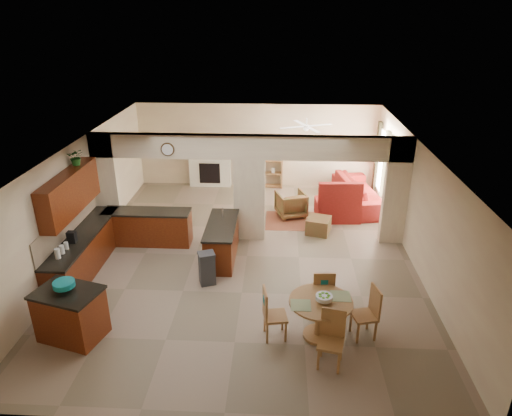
# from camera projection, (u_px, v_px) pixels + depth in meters

# --- Properties ---
(floor) EXTENTS (10.00, 10.00, 0.00)m
(floor) POSITION_uv_depth(u_px,v_px,m) (247.00, 256.00, 11.29)
(floor) COLOR #85715C
(floor) RESTS_ON ground
(ceiling) EXTENTS (10.00, 10.00, 0.00)m
(ceiling) POSITION_uv_depth(u_px,v_px,m) (246.00, 146.00, 10.17)
(ceiling) COLOR white
(ceiling) RESTS_ON wall_back
(wall_back) EXTENTS (8.00, 0.00, 8.00)m
(wall_back) POSITION_uv_depth(u_px,v_px,m) (257.00, 146.00, 15.31)
(wall_back) COLOR beige
(wall_back) RESTS_ON floor
(wall_front) EXTENTS (8.00, 0.00, 8.00)m
(wall_front) POSITION_uv_depth(u_px,v_px,m) (220.00, 349.00, 6.16)
(wall_front) COLOR beige
(wall_front) RESTS_ON floor
(wall_left) EXTENTS (0.00, 10.00, 10.00)m
(wall_left) POSITION_uv_depth(u_px,v_px,m) (80.00, 201.00, 10.93)
(wall_left) COLOR beige
(wall_left) RESTS_ON floor
(wall_right) EXTENTS (0.00, 10.00, 10.00)m
(wall_right) POSITION_uv_depth(u_px,v_px,m) (419.00, 208.00, 10.54)
(wall_right) COLOR beige
(wall_right) RESTS_ON floor
(partition_left_pier) EXTENTS (0.60, 0.25, 2.80)m
(partition_left_pier) POSITION_uv_depth(u_px,v_px,m) (107.00, 186.00, 11.83)
(partition_left_pier) COLOR beige
(partition_left_pier) RESTS_ON floor
(partition_center_pier) EXTENTS (0.80, 0.25, 2.20)m
(partition_center_pier) POSITION_uv_depth(u_px,v_px,m) (249.00, 200.00, 11.77)
(partition_center_pier) COLOR beige
(partition_center_pier) RESTS_ON floor
(partition_right_pier) EXTENTS (0.60, 0.25, 2.80)m
(partition_right_pier) POSITION_uv_depth(u_px,v_px,m) (396.00, 191.00, 11.47)
(partition_right_pier) COLOR beige
(partition_right_pier) RESTS_ON floor
(partition_header) EXTENTS (8.00, 0.25, 0.60)m
(partition_header) POSITION_uv_depth(u_px,v_px,m) (249.00, 147.00, 11.21)
(partition_header) COLOR beige
(partition_header) RESTS_ON partition_center_pier
(kitchen_counter) EXTENTS (2.52, 3.29, 1.48)m
(kitchen_counter) POSITION_uv_depth(u_px,v_px,m) (112.00, 241.00, 11.04)
(kitchen_counter) COLOR #441007
(kitchen_counter) RESTS_ON floor
(upper_cabinets) EXTENTS (0.35, 2.40, 0.90)m
(upper_cabinets) POSITION_uv_depth(u_px,v_px,m) (70.00, 193.00, 9.98)
(upper_cabinets) COLOR #441007
(upper_cabinets) RESTS_ON wall_left
(peninsula) EXTENTS (0.70, 1.85, 0.91)m
(peninsula) POSITION_uv_depth(u_px,v_px,m) (222.00, 241.00, 11.04)
(peninsula) COLOR #441007
(peninsula) RESTS_ON floor
(wall_clock) EXTENTS (0.34, 0.03, 0.34)m
(wall_clock) POSITION_uv_depth(u_px,v_px,m) (167.00, 149.00, 11.19)
(wall_clock) COLOR #4D3419
(wall_clock) RESTS_ON partition_header
(rug) EXTENTS (1.60, 1.30, 0.01)m
(rug) POSITION_uv_depth(u_px,v_px,m) (294.00, 221.00, 13.15)
(rug) COLOR brown
(rug) RESTS_ON floor
(fireplace) EXTENTS (1.60, 0.35, 1.20)m
(fireplace) POSITION_uv_depth(u_px,v_px,m) (210.00, 169.00, 15.55)
(fireplace) COLOR white
(fireplace) RESTS_ON floor
(shelving_unit) EXTENTS (1.00, 0.32, 1.80)m
(shelving_unit) POSITION_uv_depth(u_px,v_px,m) (267.00, 162.00, 15.33)
(shelving_unit) COLOR olive
(shelving_unit) RESTS_ON floor
(window_a) EXTENTS (0.02, 0.90, 1.90)m
(window_a) POSITION_uv_depth(u_px,v_px,m) (394.00, 181.00, 12.73)
(window_a) COLOR white
(window_a) RESTS_ON wall_right
(window_b) EXTENTS (0.02, 0.90, 1.90)m
(window_b) POSITION_uv_depth(u_px,v_px,m) (382.00, 163.00, 14.28)
(window_b) COLOR white
(window_b) RESTS_ON wall_right
(glazed_door) EXTENTS (0.02, 0.70, 2.10)m
(glazed_door) POSITION_uv_depth(u_px,v_px,m) (387.00, 176.00, 13.56)
(glazed_door) COLOR white
(glazed_door) RESTS_ON wall_right
(drape_a_left) EXTENTS (0.10, 0.28, 2.30)m
(drape_a_left) POSITION_uv_depth(u_px,v_px,m) (398.00, 189.00, 12.18)
(drape_a_left) COLOR #381B16
(drape_a_left) RESTS_ON wall_right
(drape_a_right) EXTENTS (0.10, 0.28, 2.30)m
(drape_a_right) POSITION_uv_depth(u_px,v_px,m) (388.00, 174.00, 13.28)
(drape_a_right) COLOR #381B16
(drape_a_right) RESTS_ON wall_right
(drape_b_left) EXTENTS (0.10, 0.28, 2.30)m
(drape_b_left) POSITION_uv_depth(u_px,v_px,m) (385.00, 169.00, 13.73)
(drape_b_left) COLOR #381B16
(drape_b_left) RESTS_ON wall_right
(drape_b_right) EXTENTS (0.10, 0.28, 2.30)m
(drape_b_right) POSITION_uv_depth(u_px,v_px,m) (377.00, 157.00, 14.83)
(drape_b_right) COLOR #381B16
(drape_b_right) RESTS_ON wall_right
(ceiling_fan) EXTENTS (1.00, 1.00, 0.10)m
(ceiling_fan) POSITION_uv_depth(u_px,v_px,m) (306.00, 126.00, 12.94)
(ceiling_fan) COLOR white
(ceiling_fan) RESTS_ON ceiling
(kitchen_island) EXTENTS (1.32, 1.10, 0.99)m
(kitchen_island) POSITION_uv_depth(u_px,v_px,m) (71.00, 314.00, 8.33)
(kitchen_island) COLOR #441007
(kitchen_island) RESTS_ON floor
(teal_bowl) EXTENTS (0.38, 0.38, 0.18)m
(teal_bowl) POSITION_uv_depth(u_px,v_px,m) (64.00, 286.00, 8.13)
(teal_bowl) COLOR teal
(teal_bowl) RESTS_ON kitchen_island
(trash_can) EXTENTS (0.41, 0.38, 0.70)m
(trash_can) POSITION_uv_depth(u_px,v_px,m) (207.00, 269.00, 10.03)
(trash_can) COLOR #2F2F31
(trash_can) RESTS_ON floor
(dining_table) EXTENTS (1.16, 1.16, 0.79)m
(dining_table) POSITION_uv_depth(u_px,v_px,m) (320.00, 313.00, 8.32)
(dining_table) COLOR olive
(dining_table) RESTS_ON floor
(fruit_bowl) EXTENTS (0.30, 0.30, 0.16)m
(fruit_bowl) POSITION_uv_depth(u_px,v_px,m) (324.00, 298.00, 8.14)
(fruit_bowl) COLOR #56AA24
(fruit_bowl) RESTS_ON dining_table
(sofa) EXTENTS (2.93, 1.55, 0.81)m
(sofa) POSITION_uv_depth(u_px,v_px,m) (361.00, 192.00, 14.12)
(sofa) COLOR maroon
(sofa) RESTS_ON floor
(chaise) EXTENTS (1.28, 1.07, 0.49)m
(chaise) POSITION_uv_depth(u_px,v_px,m) (337.00, 210.00, 13.29)
(chaise) COLOR maroon
(chaise) RESTS_ON floor
(armchair) EXTENTS (1.01, 1.02, 0.74)m
(armchair) POSITION_uv_depth(u_px,v_px,m) (291.00, 204.00, 13.36)
(armchair) COLOR maroon
(armchair) RESTS_ON floor
(ottoman) EXTENTS (0.74, 0.74, 0.44)m
(ottoman) POSITION_uv_depth(u_px,v_px,m) (318.00, 225.00, 12.38)
(ottoman) COLOR maroon
(ottoman) RESTS_ON floor
(plant) EXTENTS (0.42, 0.40, 0.39)m
(plant) POSITION_uv_depth(u_px,v_px,m) (76.00, 157.00, 10.24)
(plant) COLOR #184913
(plant) RESTS_ON upper_cabinets
(chair_north) EXTENTS (0.45, 0.45, 1.02)m
(chair_north) POSITION_uv_depth(u_px,v_px,m) (323.00, 291.00, 8.90)
(chair_north) COLOR olive
(chair_north) RESTS_ON floor
(chair_east) EXTENTS (0.51, 0.51, 1.02)m
(chair_east) POSITION_uv_depth(u_px,v_px,m) (369.00, 311.00, 8.33)
(chair_east) COLOR olive
(chair_east) RESTS_ON floor
(chair_south) EXTENTS (0.50, 0.50, 1.02)m
(chair_south) POSITION_uv_depth(u_px,v_px,m) (332.00, 336.00, 7.69)
(chair_south) COLOR olive
(chair_south) RESTS_ON floor
(chair_west) EXTENTS (0.49, 0.49, 1.02)m
(chair_west) POSITION_uv_depth(u_px,v_px,m) (271.00, 312.00, 8.29)
(chair_west) COLOR olive
(chair_west) RESTS_ON floor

